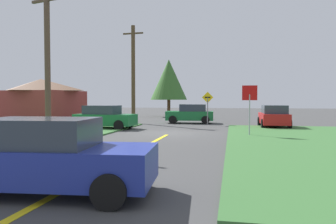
{
  "coord_description": "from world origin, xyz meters",
  "views": [
    {
      "loc": [
        3.65,
        -19.18,
        2.02
      ],
      "look_at": [
        -0.62,
        2.45,
        1.18
      ],
      "focal_mm": 34.66,
      "sensor_mm": 36.0,
      "label": 1
    }
  ],
  "objects_px": {
    "car_on_crossroad": "(274,116)",
    "barn": "(41,100)",
    "car_behind_on_main_road": "(52,157)",
    "parked_car_near_building": "(104,117)",
    "stop_sign": "(250,100)",
    "oak_tree_left": "(169,80)",
    "utility_pole_near": "(47,62)",
    "direction_sign": "(208,104)",
    "utility_pole_mid": "(133,73)",
    "car_approaching_junction": "(190,114)"
  },
  "relations": [
    {
      "from": "parked_car_near_building",
      "to": "utility_pole_near",
      "type": "height_order",
      "value": "utility_pole_near"
    },
    {
      "from": "car_approaching_junction",
      "to": "utility_pole_mid",
      "type": "height_order",
      "value": "utility_pole_mid"
    },
    {
      "from": "barn",
      "to": "direction_sign",
      "type": "bearing_deg",
      "value": -4.51
    },
    {
      "from": "direction_sign",
      "to": "parked_car_near_building",
      "type": "bearing_deg",
      "value": -144.34
    },
    {
      "from": "car_on_crossroad",
      "to": "direction_sign",
      "type": "relative_size",
      "value": 1.46
    },
    {
      "from": "car_approaching_junction",
      "to": "car_behind_on_main_road",
      "type": "xyz_separation_m",
      "value": [
        -0.28,
        -21.42,
        0.0
      ]
    },
    {
      "from": "utility_pole_mid",
      "to": "parked_car_near_building",
      "type": "bearing_deg",
      "value": -93.73
    },
    {
      "from": "car_on_crossroad",
      "to": "oak_tree_left",
      "type": "distance_m",
      "value": 17.14
    },
    {
      "from": "stop_sign",
      "to": "car_behind_on_main_road",
      "type": "relative_size",
      "value": 0.65
    },
    {
      "from": "direction_sign",
      "to": "barn",
      "type": "xyz_separation_m",
      "value": [
        -15.49,
        1.22,
        0.32
      ]
    },
    {
      "from": "stop_sign",
      "to": "car_on_crossroad",
      "type": "relative_size",
      "value": 0.72
    },
    {
      "from": "parked_car_near_building",
      "to": "oak_tree_left",
      "type": "bearing_deg",
      "value": 90.01
    },
    {
      "from": "stop_sign",
      "to": "direction_sign",
      "type": "distance_m",
      "value": 8.14
    },
    {
      "from": "stop_sign",
      "to": "car_on_crossroad",
      "type": "distance_m",
      "value": 6.67
    },
    {
      "from": "car_on_crossroad",
      "to": "car_behind_on_main_road",
      "type": "distance_m",
      "value": 19.58
    },
    {
      "from": "car_behind_on_main_road",
      "to": "direction_sign",
      "type": "distance_m",
      "value": 19.85
    },
    {
      "from": "stop_sign",
      "to": "utility_pole_mid",
      "type": "bearing_deg",
      "value": -40.76
    },
    {
      "from": "oak_tree_left",
      "to": "barn",
      "type": "distance_m",
      "value": 14.76
    },
    {
      "from": "car_on_crossroad",
      "to": "oak_tree_left",
      "type": "height_order",
      "value": "oak_tree_left"
    },
    {
      "from": "car_on_crossroad",
      "to": "barn",
      "type": "distance_m",
      "value": 20.6
    },
    {
      "from": "stop_sign",
      "to": "oak_tree_left",
      "type": "bearing_deg",
      "value": -65.62
    },
    {
      "from": "barn",
      "to": "car_behind_on_main_road",
      "type": "bearing_deg",
      "value": -56.98
    },
    {
      "from": "direction_sign",
      "to": "barn",
      "type": "bearing_deg",
      "value": 175.49
    },
    {
      "from": "utility_pole_mid",
      "to": "car_approaching_junction",
      "type": "bearing_deg",
      "value": 11.44
    },
    {
      "from": "stop_sign",
      "to": "direction_sign",
      "type": "height_order",
      "value": "stop_sign"
    },
    {
      "from": "car_approaching_junction",
      "to": "direction_sign",
      "type": "bearing_deg",
      "value": 129.58
    },
    {
      "from": "car_behind_on_main_road",
      "to": "direction_sign",
      "type": "relative_size",
      "value": 1.62
    },
    {
      "from": "car_approaching_junction",
      "to": "utility_pole_mid",
      "type": "relative_size",
      "value": 0.49
    },
    {
      "from": "utility_pole_mid",
      "to": "oak_tree_left",
      "type": "xyz_separation_m",
      "value": [
        0.94,
        11.08,
        0.13
      ]
    },
    {
      "from": "stop_sign",
      "to": "car_on_crossroad",
      "type": "bearing_deg",
      "value": -107.04
    },
    {
      "from": "car_on_crossroad",
      "to": "car_behind_on_main_road",
      "type": "relative_size",
      "value": 0.9
    },
    {
      "from": "stop_sign",
      "to": "parked_car_near_building",
      "type": "height_order",
      "value": "stop_sign"
    },
    {
      "from": "car_on_crossroad",
      "to": "car_approaching_junction",
      "type": "bearing_deg",
      "value": 64.11
    },
    {
      "from": "car_behind_on_main_road",
      "to": "car_on_crossroad",
      "type": "bearing_deg",
      "value": 64.62
    },
    {
      "from": "utility_pole_mid",
      "to": "barn",
      "type": "height_order",
      "value": "utility_pole_mid"
    },
    {
      "from": "car_on_crossroad",
      "to": "parked_car_near_building",
      "type": "height_order",
      "value": "same"
    },
    {
      "from": "oak_tree_left",
      "to": "stop_sign",
      "type": "bearing_deg",
      "value": -66.77
    },
    {
      "from": "direction_sign",
      "to": "utility_pole_near",
      "type": "bearing_deg",
      "value": -118.11
    },
    {
      "from": "parked_car_near_building",
      "to": "oak_tree_left",
      "type": "height_order",
      "value": "oak_tree_left"
    },
    {
      "from": "utility_pole_near",
      "to": "utility_pole_mid",
      "type": "xyz_separation_m",
      "value": [
        0.13,
        12.94,
        0.51
      ]
    },
    {
      "from": "car_on_crossroad",
      "to": "utility_pole_mid",
      "type": "height_order",
      "value": "utility_pole_mid"
    },
    {
      "from": "car_behind_on_main_road",
      "to": "oak_tree_left",
      "type": "bearing_deg",
      "value": 91.39
    },
    {
      "from": "car_approaching_junction",
      "to": "car_behind_on_main_road",
      "type": "height_order",
      "value": "same"
    },
    {
      "from": "stop_sign",
      "to": "parked_car_near_building",
      "type": "bearing_deg",
      "value": -14.85
    },
    {
      "from": "direction_sign",
      "to": "utility_pole_mid",
      "type": "bearing_deg",
      "value": 173.73
    },
    {
      "from": "barn",
      "to": "oak_tree_left",
      "type": "bearing_deg",
      "value": 46.47
    },
    {
      "from": "car_behind_on_main_road",
      "to": "barn",
      "type": "height_order",
      "value": "barn"
    },
    {
      "from": "utility_pole_near",
      "to": "direction_sign",
      "type": "relative_size",
      "value": 2.71
    },
    {
      "from": "parked_car_near_building",
      "to": "utility_pole_mid",
      "type": "distance_m",
      "value": 6.56
    },
    {
      "from": "parked_car_near_building",
      "to": "utility_pole_near",
      "type": "xyz_separation_m",
      "value": [
        0.23,
        -7.38,
        2.95
      ]
    }
  ]
}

